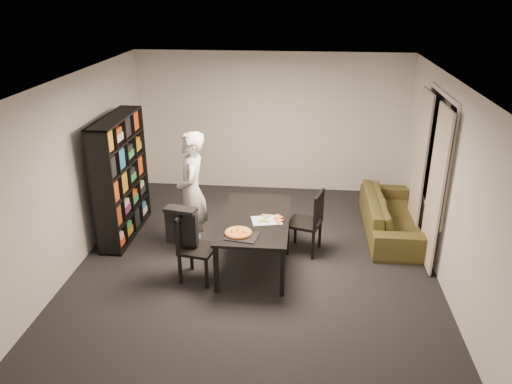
# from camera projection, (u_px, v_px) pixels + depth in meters

# --- Properties ---
(room) EXTENTS (5.01, 5.51, 2.61)m
(room) POSITION_uv_depth(u_px,v_px,m) (257.00, 175.00, 6.77)
(room) COLOR black
(room) RESTS_ON ground
(window_pane) EXTENTS (0.02, 1.40, 1.60)m
(window_pane) POSITION_uv_depth(u_px,v_px,m) (436.00, 153.00, 7.01)
(window_pane) COLOR black
(window_pane) RESTS_ON room
(window_frame) EXTENTS (0.03, 1.52, 1.72)m
(window_frame) POSITION_uv_depth(u_px,v_px,m) (436.00, 153.00, 7.01)
(window_frame) COLOR white
(window_frame) RESTS_ON room
(curtain_left) EXTENTS (0.03, 0.70, 2.25)m
(curtain_left) POSITION_uv_depth(u_px,v_px,m) (435.00, 190.00, 6.68)
(curtain_left) COLOR #BEB2A2
(curtain_left) RESTS_ON room
(curtain_right) EXTENTS (0.03, 0.70, 2.25)m
(curtain_right) POSITION_uv_depth(u_px,v_px,m) (420.00, 164.00, 7.63)
(curtain_right) COLOR #BEB2A2
(curtain_right) RESTS_ON room
(bookshelf) EXTENTS (0.35, 1.50, 1.90)m
(bookshelf) POSITION_uv_depth(u_px,v_px,m) (121.00, 178.00, 7.65)
(bookshelf) COLOR black
(bookshelf) RESTS_ON room
(dining_table) EXTENTS (0.94, 1.69, 0.71)m
(dining_table) POSITION_uv_depth(u_px,v_px,m) (255.00, 222.00, 6.93)
(dining_table) COLOR black
(dining_table) RESTS_ON room
(chair_left) EXTENTS (0.52, 0.52, 0.95)m
(chair_left) POSITION_uv_depth(u_px,v_px,m) (191.00, 242.00, 6.60)
(chair_left) COLOR black
(chair_left) RESTS_ON room
(chair_right) EXTENTS (0.55, 0.55, 0.97)m
(chair_right) POSITION_uv_depth(u_px,v_px,m) (311.00, 218.00, 7.24)
(chair_right) COLOR black
(chair_right) RESTS_ON room
(draped_jacket) EXTENTS (0.45, 0.26, 0.52)m
(draped_jacket) POSITION_uv_depth(u_px,v_px,m) (181.00, 225.00, 6.54)
(draped_jacket) COLOR black
(draped_jacket) RESTS_ON chair_left
(person) EXTENTS (0.55, 0.73, 1.81)m
(person) POSITION_uv_depth(u_px,v_px,m) (192.00, 192.00, 7.23)
(person) COLOR silver
(person) RESTS_ON room
(baking_tray) EXTENTS (0.45, 0.38, 0.01)m
(baking_tray) POSITION_uv_depth(u_px,v_px,m) (242.00, 236.00, 6.39)
(baking_tray) COLOR black
(baking_tray) RESTS_ON dining_table
(pepperoni_pizza) EXTENTS (0.35, 0.35, 0.03)m
(pepperoni_pizza) POSITION_uv_depth(u_px,v_px,m) (238.00, 233.00, 6.44)
(pepperoni_pizza) COLOR #965F2B
(pepperoni_pizza) RESTS_ON dining_table
(kitchen_towel) EXTENTS (0.46, 0.38, 0.01)m
(kitchen_towel) POSITION_uv_depth(u_px,v_px,m) (267.00, 220.00, 6.82)
(kitchen_towel) COLOR silver
(kitchen_towel) RESTS_ON dining_table
(pizza_slices) EXTENTS (0.42, 0.37, 0.01)m
(pizza_slices) POSITION_uv_depth(u_px,v_px,m) (272.00, 218.00, 6.85)
(pizza_slices) COLOR gold
(pizza_slices) RESTS_ON dining_table
(sofa) EXTENTS (0.80, 2.05, 0.60)m
(sofa) POSITION_uv_depth(u_px,v_px,m) (392.00, 215.00, 7.93)
(sofa) COLOR #42391A
(sofa) RESTS_ON room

